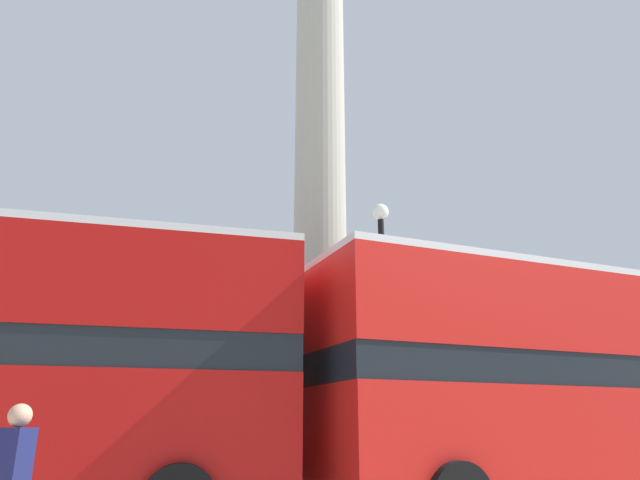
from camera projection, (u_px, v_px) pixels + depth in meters
The scene contains 4 objects.
monument_column at pixel (320, 258), 16.53m from camera, with size 6.17×6.17×23.90m.
bus_c at pixel (566, 378), 10.79m from camera, with size 10.22×3.56×4.21m.
equestrian_statue at pixel (533, 424), 22.45m from camera, with size 3.76×2.96×5.71m.
street_lamp at pixel (385, 335), 12.14m from camera, with size 0.38×0.38×6.30m.
Camera 1 is at (-4.74, -15.14, 1.45)m, focal length 32.00 mm.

